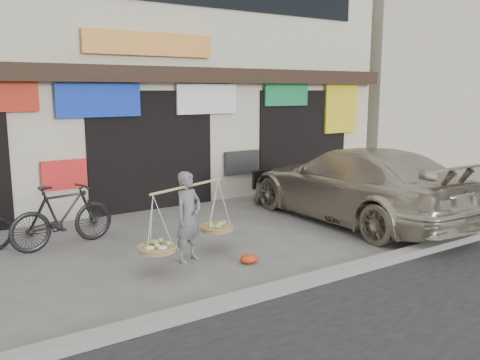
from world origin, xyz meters
TOP-DOWN VIEW (x-y plane):
  - ground at (0.00, 0.00)m, footprint 70.00×70.00m
  - kerb at (0.00, -2.00)m, footprint 70.00×0.25m
  - shophouse_block at (-0.00, 6.42)m, footprint 14.00×6.32m
  - neighbor_east at (13.50, 7.00)m, footprint 12.00×7.00m
  - street_vendor at (-1.03, -0.16)m, footprint 1.89×1.06m
  - bike_1 at (-2.50, 1.74)m, footprint 1.91×0.80m
  - suv at (3.09, 0.24)m, footprint 2.28×5.37m
  - red_bag at (-0.29, -0.79)m, footprint 0.31×0.25m

SIDE VIEW (x-z plane):
  - ground at x=0.00m, z-range 0.00..0.00m
  - kerb at x=0.00m, z-range 0.00..0.12m
  - red_bag at x=-0.29m, z-range 0.00..0.14m
  - bike_1 at x=-2.50m, z-range 0.00..1.11m
  - street_vendor at x=-1.03m, z-range -0.07..1.39m
  - suv at x=3.09m, z-range 0.00..1.54m
  - neighbor_east at x=13.50m, z-range 0.00..6.40m
  - shophouse_block at x=0.00m, z-range -0.05..6.95m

